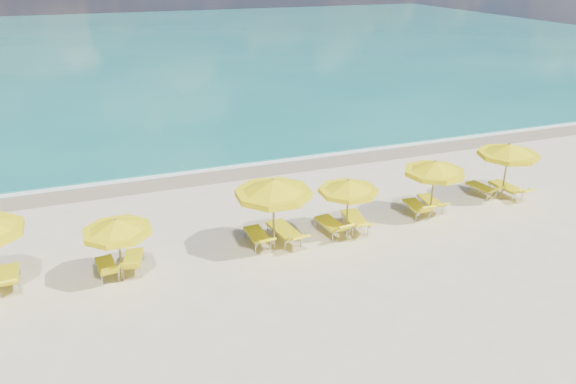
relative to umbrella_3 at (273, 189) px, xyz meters
name	(u,v)px	position (x,y,z in m)	size (l,w,h in m)	color
ground_plane	(304,240)	(1.15, 0.24, -2.17)	(120.00, 120.00, 0.00)	beige
ocean	(136,46)	(1.15, 48.24, -2.17)	(120.00, 80.00, 0.30)	#136F67
wet_sand_band	(242,169)	(1.15, 7.64, -2.17)	(120.00, 2.60, 0.01)	tan
foam_line	(237,164)	(1.15, 8.44, -2.17)	(120.00, 1.20, 0.03)	white
whitecap_near	(93,127)	(-4.85, 17.24, -2.17)	(14.00, 0.36, 0.05)	white
whitecap_far	(282,85)	(9.15, 24.24, -2.17)	(18.00, 0.30, 0.05)	white
umbrella_2	(117,227)	(-4.85, -0.23, -0.41)	(2.65, 2.65, 2.07)	#A38951
umbrella_3	(273,189)	(0.00, 0.00, 0.00)	(3.20, 3.20, 2.54)	#A38951
umbrella_4	(348,187)	(2.73, 0.14, -0.40)	(2.70, 2.70, 2.08)	#A38951
umbrella_5	(435,168)	(6.26, 0.31, -0.25)	(2.65, 2.65, 2.26)	#A38951
umbrella_6	(509,151)	(9.89, 0.73, -0.15)	(2.56, 2.56, 2.37)	#A38951
lounger_1_right	(9,280)	(-8.00, 0.62, -1.96)	(0.65, 1.73, 0.75)	#A5A8AD
lounger_2_left	(107,270)	(-5.28, 0.20, -1.97)	(0.69, 1.60, 0.76)	#A5A8AD
lounger_2_right	(133,264)	(-4.49, 0.30, -1.96)	(0.87, 1.72, 0.80)	#A5A8AD
lounger_3_left	(258,239)	(-0.40, 0.49, -1.96)	(0.62, 1.79, 0.73)	#A5A8AD
lounger_3_right	(285,235)	(0.53, 0.41, -1.93)	(0.90, 2.12, 0.76)	#A5A8AD
lounger_4_left	(331,228)	(2.24, 0.33, -1.95)	(0.77, 1.85, 0.82)	#A5A8AD
lounger_4_right	(355,223)	(3.19, 0.41, -1.94)	(0.93, 2.02, 0.77)	#A5A8AD
lounger_5_left	(416,210)	(5.88, 0.64, -1.96)	(0.76, 1.73, 0.80)	#A5A8AD
lounger_5_right	(430,204)	(6.67, 0.90, -1.97)	(0.75, 1.72, 0.68)	#A5A8AD
lounger_6_left	(482,191)	(9.38, 1.31, -1.96)	(0.83, 1.75, 0.76)	#A5A8AD
lounger_6_right	(507,191)	(10.30, 0.92, -1.95)	(0.77, 1.94, 0.70)	#A5A8AD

